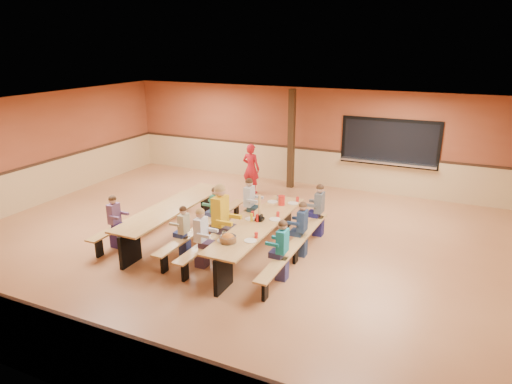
% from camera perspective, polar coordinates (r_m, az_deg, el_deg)
% --- Properties ---
extents(ground, '(12.00, 12.00, 0.00)m').
position_cam_1_polar(ground, '(10.40, -3.28, -6.19)').
color(ground, '#9C603B').
rests_on(ground, ground).
extents(room_envelope, '(12.04, 10.04, 3.02)m').
position_cam_1_polar(room_envelope, '(10.14, -3.35, -2.64)').
color(room_envelope, brown).
rests_on(room_envelope, ground).
extents(kitchen_pass_through, '(2.78, 0.28, 1.38)m').
position_cam_1_polar(kitchen_pass_through, '(13.73, 16.34, 5.71)').
color(kitchen_pass_through, black).
rests_on(kitchen_pass_through, ground).
extents(structural_post, '(0.18, 0.18, 3.00)m').
position_cam_1_polar(structural_post, '(13.86, 4.43, 6.56)').
color(structural_post, black).
rests_on(structural_post, ground).
extents(cafeteria_table_main, '(1.91, 3.70, 0.74)m').
position_cam_1_polar(cafeteria_table_main, '(9.54, 0.34, -5.05)').
color(cafeteria_table_main, tan).
rests_on(cafeteria_table_main, ground).
extents(cafeteria_table_second, '(1.91, 3.70, 0.74)m').
position_cam_1_polar(cafeteria_table_second, '(10.64, -10.27, -2.82)').
color(cafeteria_table_second, tan).
rests_on(cafeteria_table_second, ground).
extents(seated_child_white_left, '(0.38, 0.31, 1.23)m').
position_cam_1_polar(seated_child_white_left, '(9.11, -6.87, -5.76)').
color(seated_child_white_left, white).
rests_on(seated_child_white_left, ground).
extents(seated_adult_yellow, '(0.50, 0.41, 1.48)m').
position_cam_1_polar(seated_adult_yellow, '(9.69, -4.47, -3.37)').
color(seated_adult_yellow, yellow).
rests_on(seated_adult_yellow, ground).
extents(seated_child_grey_left, '(0.38, 0.31, 1.23)m').
position_cam_1_polar(seated_child_grey_left, '(10.90, -0.85, -1.48)').
color(seated_child_grey_left, beige).
rests_on(seated_child_grey_left, ground).
extents(seated_child_teal_right, '(0.36, 0.29, 1.19)m').
position_cam_1_polar(seated_child_teal_right, '(8.59, 3.31, -7.34)').
color(seated_child_teal_right, teal).
rests_on(seated_child_teal_right, ground).
extents(seated_child_navy_right, '(0.36, 0.29, 1.18)m').
position_cam_1_polar(seated_child_navy_right, '(9.55, 5.78, -4.70)').
color(seated_child_navy_right, navy).
rests_on(seated_child_navy_right, ground).
extents(seated_child_char_right, '(0.37, 0.31, 1.22)m').
position_cam_1_polar(seated_child_char_right, '(10.60, 7.89, -2.30)').
color(seated_child_char_right, '#4F5459').
rests_on(seated_child_char_right, ground).
extents(seated_child_purple_sec, '(0.35, 0.29, 1.17)m').
position_cam_1_polar(seated_child_purple_sec, '(10.38, -17.25, -3.58)').
color(seated_child_purple_sec, '#714C7A').
rests_on(seated_child_purple_sec, ground).
extents(seated_child_green_sec, '(0.33, 0.27, 1.14)m').
position_cam_1_polar(seated_child_green_sec, '(10.60, -5.09, -2.44)').
color(seated_child_green_sec, '#36815D').
rests_on(seated_child_green_sec, ground).
extents(seated_child_tan_sec, '(0.32, 0.26, 1.11)m').
position_cam_1_polar(seated_child_tan_sec, '(9.57, -8.97, -5.00)').
color(seated_child_tan_sec, beige).
rests_on(seated_child_tan_sec, ground).
extents(standing_woman, '(0.56, 0.39, 1.48)m').
position_cam_1_polar(standing_woman, '(13.48, -0.63, 2.96)').
color(standing_woman, '#B2141C').
rests_on(standing_woman, ground).
extents(punch_pitcher, '(0.16, 0.16, 0.22)m').
position_cam_1_polar(punch_pitcher, '(10.44, 3.22, -1.06)').
color(punch_pitcher, red).
rests_on(punch_pitcher, cafeteria_table_main).
extents(chip_bowl, '(0.32, 0.32, 0.15)m').
position_cam_1_polar(chip_bowl, '(8.56, -3.53, -5.80)').
color(chip_bowl, orange).
rests_on(chip_bowl, cafeteria_table_main).
extents(napkin_dispenser, '(0.10, 0.14, 0.13)m').
position_cam_1_polar(napkin_dispenser, '(9.53, 0.45, -3.26)').
color(napkin_dispenser, black).
rests_on(napkin_dispenser, cafeteria_table_main).
extents(condiment_mustard, '(0.06, 0.06, 0.17)m').
position_cam_1_polar(condiment_mustard, '(9.50, -0.56, -3.20)').
color(condiment_mustard, yellow).
rests_on(condiment_mustard, cafeteria_table_main).
extents(condiment_ketchup, '(0.06, 0.06, 0.17)m').
position_cam_1_polar(condiment_ketchup, '(9.47, 0.12, -3.28)').
color(condiment_ketchup, '#B2140F').
rests_on(condiment_ketchup, cafeteria_table_main).
extents(table_paddle, '(0.16, 0.16, 0.56)m').
position_cam_1_polar(table_paddle, '(9.53, 0.45, -2.81)').
color(table_paddle, black).
rests_on(table_paddle, cafeteria_table_main).
extents(place_settings, '(0.65, 3.30, 0.11)m').
position_cam_1_polar(place_settings, '(9.44, 0.34, -3.55)').
color(place_settings, beige).
rests_on(place_settings, cafeteria_table_main).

